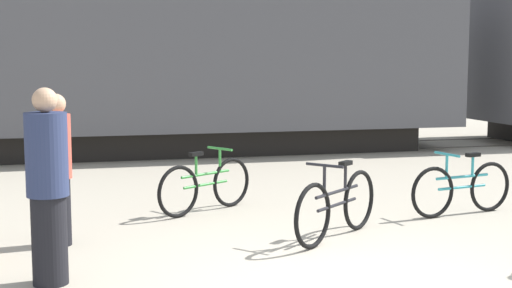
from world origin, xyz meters
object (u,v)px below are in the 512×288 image
object	(u,v)px
freight_train	(188,24)
bicycle_black	(337,206)
person_in_red	(58,169)
bicycle_teal	(462,188)
bicycle_green	(206,185)
person_in_navy	(48,187)

from	to	relation	value
freight_train	bicycle_black	bearing A→B (deg)	-86.74
person_in_red	freight_train	bearing A→B (deg)	4.38
bicycle_teal	person_in_red	xyz separation A→B (m)	(-5.06, -0.31, 0.49)
freight_train	bicycle_black	distance (m)	8.34
bicycle_black	bicycle_green	xyz separation A→B (m)	(-1.19, 1.76, -0.02)
bicycle_black	bicycle_teal	distance (m)	2.16
person_in_red	bicycle_teal	bearing A→B (deg)	-63.13
bicycle_black	bicycle_teal	size ratio (longest dim) A/B	0.86
bicycle_black	bicycle_teal	world-z (taller)	bicycle_black
bicycle_black	bicycle_teal	bearing A→B (deg)	21.10
bicycle_green	person_in_navy	xyz separation A→B (m)	(-1.90, -2.68, 0.53)
freight_train	person_in_red	size ratio (longest dim) A/B	22.76
bicycle_teal	bicycle_black	bearing A→B (deg)	-158.90
freight_train	bicycle_teal	distance (m)	7.98
bicycle_black	bicycle_green	distance (m)	2.13
bicycle_black	person_in_navy	distance (m)	3.26
bicycle_teal	bicycle_green	world-z (taller)	bicycle_green
bicycle_black	person_in_red	world-z (taller)	person_in_red
person_in_navy	person_in_red	distance (m)	1.39
bicycle_black	bicycle_green	bearing A→B (deg)	123.97
bicycle_teal	person_in_navy	size ratio (longest dim) A/B	0.90
freight_train	bicycle_green	xyz separation A→B (m)	(-0.73, -6.21, -2.41)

